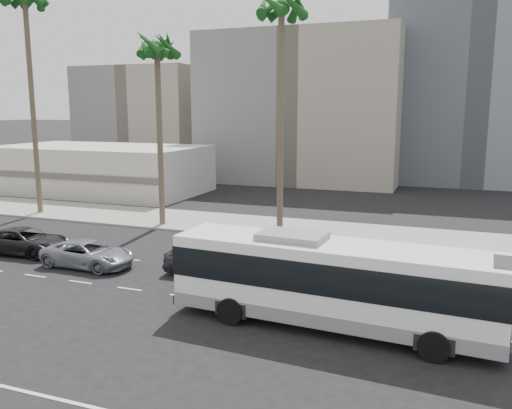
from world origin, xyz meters
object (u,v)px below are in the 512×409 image
at_px(car_c, 25,241).
at_px(palm_far, 25,2).
at_px(city_bus, 331,280).
at_px(palm_near, 281,13).
at_px(car_b, 88,254).
at_px(palm_mid, 157,52).
at_px(car_a, 209,261).

relative_size(car_c, palm_far, 0.30).
height_order(city_bus, palm_near, palm_near).
height_order(car_b, palm_mid, palm_mid).
bearing_deg(palm_near, palm_far, 177.75).
bearing_deg(palm_mid, city_bus, -41.34).
bearing_deg(palm_far, car_c, -51.17).
height_order(city_bus, car_c, city_bus).
xyz_separation_m(city_bus, car_c, (-20.35, 4.41, -1.21)).
bearing_deg(city_bus, car_b, 170.45).
xyz_separation_m(car_c, palm_near, (13.59, 9.63, 14.29)).
height_order(car_a, car_c, car_a).
distance_m(car_b, car_c, 5.57).
distance_m(city_bus, palm_far, 35.89).
bearing_deg(palm_mid, palm_near, -2.59).
bearing_deg(palm_mid, palm_far, 178.03).
bearing_deg(city_bus, car_c, 171.48).
relative_size(car_b, palm_mid, 0.38).
distance_m(car_a, palm_mid, 18.13).
distance_m(city_bus, car_b, 15.31).
distance_m(palm_near, palm_mid, 9.93).
height_order(palm_mid, palm_far, palm_far).
xyz_separation_m(car_a, car_b, (-7.22, -0.87, -0.09)).
xyz_separation_m(car_b, palm_near, (8.09, 10.54, 14.34)).
bearing_deg(car_b, car_a, -82.39).
bearing_deg(palm_far, palm_near, -2.25).
distance_m(car_a, car_c, 12.72).
xyz_separation_m(palm_near, palm_mid, (-9.70, 0.44, -2.08)).
xyz_separation_m(car_a, palm_mid, (-8.84, 10.11, 12.18)).
xyz_separation_m(palm_mid, palm_far, (-12.34, 0.43, 4.39)).
distance_m(car_b, palm_mid, 16.54).
bearing_deg(car_a, palm_mid, 38.62).
bearing_deg(palm_far, palm_mid, -1.97).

